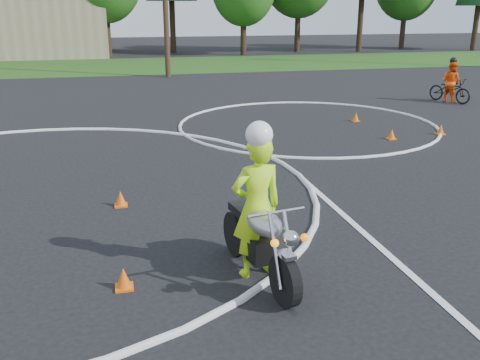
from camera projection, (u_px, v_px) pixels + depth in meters
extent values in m
cube|color=#1E4714|center=(76.00, 67.00, 32.73)|extent=(120.00, 10.00, 0.02)
torus|color=silver|center=(10.00, 196.00, 10.53)|extent=(12.12, 12.12, 0.12)
torus|color=silver|center=(306.00, 125.00, 16.90)|extent=(8.10, 8.10, 0.10)
cube|color=silver|center=(422.00, 284.00, 7.21)|extent=(0.12, 10.00, 0.01)
cylinder|color=black|center=(285.00, 281.00, 6.63)|extent=(0.25, 0.69, 0.67)
cylinder|color=black|center=(236.00, 233.00, 8.00)|extent=(0.25, 0.69, 0.67)
cube|color=black|center=(256.00, 246.00, 7.33)|extent=(0.42, 0.66, 0.34)
ellipsoid|color=#AAAAAF|center=(264.00, 223.00, 7.00)|extent=(0.52, 0.78, 0.31)
cube|color=black|center=(247.00, 212.00, 7.51)|extent=(0.40, 0.71, 0.11)
cylinder|color=silver|center=(275.00, 250.00, 6.55)|extent=(0.12, 0.41, 0.90)
cylinder|color=white|center=(290.00, 248.00, 6.63)|extent=(0.12, 0.41, 0.90)
cube|color=silver|center=(287.00, 255.00, 6.50)|extent=(0.20, 0.27, 0.06)
cylinder|color=white|center=(276.00, 212.00, 6.63)|extent=(0.78, 0.18, 0.04)
sphere|color=silver|center=(291.00, 238.00, 6.34)|extent=(0.20, 0.20, 0.20)
sphere|color=orange|center=(275.00, 243.00, 6.30)|extent=(0.10, 0.10, 0.10)
sphere|color=orange|center=(305.00, 238.00, 6.45)|extent=(0.10, 0.10, 0.10)
cylinder|color=silver|center=(255.00, 239.00, 7.83)|extent=(0.25, 0.90, 0.09)
imported|color=#C0FF1A|center=(257.00, 208.00, 7.21)|extent=(0.80, 0.59, 1.99)
sphere|color=white|center=(259.00, 135.00, 6.84)|extent=(0.36, 0.36, 0.36)
imported|color=black|center=(450.00, 90.00, 20.77)|extent=(1.25, 1.89, 0.94)
imported|color=#FF530D|center=(451.00, 82.00, 20.67)|extent=(0.84, 0.93, 1.56)
sphere|color=black|center=(453.00, 61.00, 20.42)|extent=(0.27, 0.27, 0.27)
cone|color=#EF5E0C|center=(356.00, 117.00, 17.36)|extent=(0.22, 0.22, 0.30)
cube|color=#EF5E0C|center=(356.00, 121.00, 17.40)|extent=(0.24, 0.24, 0.03)
cone|color=#EF5E0C|center=(124.00, 278.00, 7.07)|extent=(0.22, 0.22, 0.30)
cube|color=#EF5E0C|center=(124.00, 287.00, 7.11)|extent=(0.24, 0.24, 0.03)
cone|color=#EF5E0C|center=(392.00, 134.00, 15.04)|extent=(0.22, 0.22, 0.30)
cube|color=#EF5E0C|center=(391.00, 139.00, 15.08)|extent=(0.24, 0.24, 0.03)
cone|color=#EF5E0C|center=(441.00, 129.00, 15.59)|extent=(0.22, 0.22, 0.30)
cube|color=#EF5E0C|center=(440.00, 134.00, 15.63)|extent=(0.24, 0.24, 0.03)
cone|color=#EF5E0C|center=(121.00, 199.00, 10.00)|extent=(0.22, 0.22, 0.30)
cube|color=#EF5E0C|center=(121.00, 205.00, 10.04)|extent=(0.24, 0.24, 0.03)
cylinder|color=#382619|center=(108.00, 34.00, 39.15)|extent=(0.44, 0.44, 3.24)
cylinder|color=#382619|center=(173.00, 27.00, 41.98)|extent=(0.44, 0.44, 3.96)
cylinder|color=#382619|center=(243.00, 36.00, 40.46)|extent=(0.44, 0.44, 2.88)
cylinder|color=#382619|center=(297.00, 29.00, 43.29)|extent=(0.44, 0.44, 3.60)
cylinder|color=#382619|center=(360.00, 24.00, 43.34)|extent=(0.44, 0.44, 4.32)
cylinder|color=#382619|center=(403.00, 30.00, 46.45)|extent=(0.44, 0.44, 3.24)
cylinder|color=#382619|center=(475.00, 28.00, 44.71)|extent=(0.44, 0.44, 3.60)
cylinder|color=#382619|center=(52.00, 37.00, 39.25)|extent=(0.44, 0.44, 2.88)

